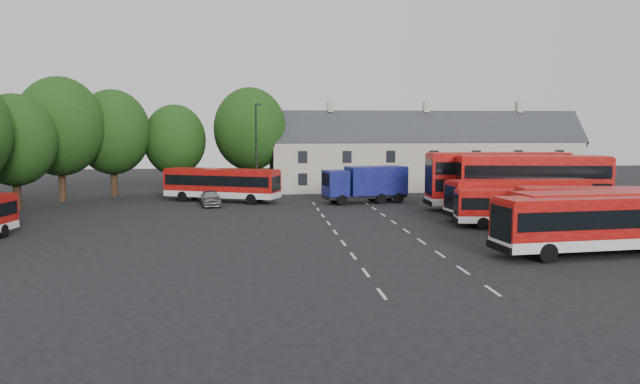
% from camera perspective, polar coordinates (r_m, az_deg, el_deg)
% --- Properties ---
extents(ground, '(140.00, 140.00, 0.00)m').
position_cam_1_polar(ground, '(41.05, 1.75, -4.16)').
color(ground, black).
rests_on(ground, ground).
extents(lane_markings, '(5.15, 33.80, 0.01)m').
position_cam_1_polar(lane_markings, '(43.39, 4.68, -3.62)').
color(lane_markings, beige).
rests_on(lane_markings, ground).
extents(treeline, '(29.92, 32.59, 12.01)m').
position_cam_1_polar(treeline, '(61.37, -20.46, 5.10)').
color(treeline, black).
rests_on(treeline, ground).
extents(terrace_houses, '(35.70, 7.13, 10.06)m').
position_cam_1_polar(terrace_houses, '(72.76, 9.59, 3.25)').
color(terrace_houses, beige).
rests_on(terrace_houses, ground).
extents(bus_row_a, '(12.08, 3.94, 3.36)m').
position_cam_1_polar(bus_row_a, '(38.32, 24.05, -2.36)').
color(bus_row_a, silver).
rests_on(bus_row_a, ground).
extents(bus_row_b, '(12.36, 3.93, 3.43)m').
position_cam_1_polar(bus_row_b, '(40.73, 25.20, -1.88)').
color(bus_row_b, silver).
rests_on(bus_row_b, ground).
extents(bus_row_c, '(11.50, 4.33, 3.18)m').
position_cam_1_polar(bus_row_c, '(45.95, 24.47, -1.20)').
color(bus_row_c, silver).
rests_on(bus_row_c, ground).
extents(bus_row_d, '(9.99, 3.71, 2.76)m').
position_cam_1_polar(bus_row_d, '(46.97, 18.22, -1.13)').
color(bus_row_d, silver).
rests_on(bus_row_d, ground).
extents(bus_row_e, '(11.42, 3.83, 3.17)m').
position_cam_1_polar(bus_row_e, '(50.63, 17.62, -0.33)').
color(bus_row_e, silver).
rests_on(bus_row_e, ground).
extents(bus_dd_south, '(12.23, 4.51, 4.90)m').
position_cam_1_polar(bus_dd_south, '(53.43, 18.87, 0.90)').
color(bus_dd_south, silver).
rests_on(bus_dd_south, ground).
extents(bus_dd_north, '(12.28, 3.21, 5.00)m').
position_cam_1_polar(bus_dd_north, '(56.35, 15.93, 1.30)').
color(bus_dd_north, silver).
rests_on(bus_dd_north, ground).
extents(bus_north, '(11.38, 6.90, 3.20)m').
position_cam_1_polar(bus_north, '(60.80, -8.98, 0.91)').
color(bus_north, silver).
rests_on(bus_north, ground).
extents(box_truck, '(8.26, 4.17, 3.46)m').
position_cam_1_polar(box_truck, '(59.36, 4.24, 0.87)').
color(box_truck, black).
rests_on(box_truck, ground).
extents(silver_car, '(2.36, 4.51, 1.47)m').
position_cam_1_polar(silver_car, '(57.90, -9.98, -0.54)').
color(silver_car, '#95979C').
rests_on(silver_car, ground).
extents(lamppost, '(0.65, 0.24, 9.44)m').
position_cam_1_polar(lamppost, '(60.00, -5.83, 3.87)').
color(lamppost, black).
rests_on(lamppost, ground).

